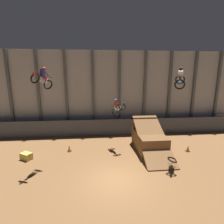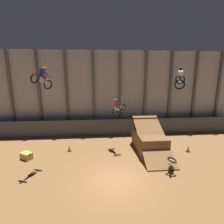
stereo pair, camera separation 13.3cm
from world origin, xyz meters
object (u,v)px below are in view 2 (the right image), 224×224
(rider_bike_right_air, at_px, (180,79))
(hay_bale_trackside, at_px, (26,156))
(traffic_cone_near_ramp, at_px, (188,149))
(traffic_cone_arena_edge, at_px, (69,148))
(rider_bike_center_air, at_px, (118,107))
(rider_bike_left_air, at_px, (42,78))
(dirt_ramp, at_px, (149,139))

(rider_bike_right_air, distance_m, hay_bale_trackside, 13.54)
(traffic_cone_near_ramp, height_order, hay_bale_trackside, traffic_cone_near_ramp)
(traffic_cone_near_ramp, distance_m, traffic_cone_arena_edge, 10.74)
(rider_bike_center_air, height_order, hay_bale_trackside, rider_bike_center_air)
(rider_bike_right_air, distance_m, traffic_cone_near_ramp, 6.73)
(rider_bike_center_air, xyz_separation_m, rider_bike_right_air, (4.19, -2.97, 2.58))
(rider_bike_center_air, distance_m, hay_bale_trackside, 8.73)
(rider_bike_center_air, height_order, traffic_cone_arena_edge, rider_bike_center_air)
(traffic_cone_near_ramp, distance_m, hay_bale_trackside, 13.98)
(traffic_cone_near_ramp, xyz_separation_m, traffic_cone_arena_edge, (-10.69, 1.03, 0.00))
(traffic_cone_near_ramp, bearing_deg, traffic_cone_arena_edge, 174.52)
(traffic_cone_arena_edge, bearing_deg, rider_bike_center_air, 5.17)
(rider_bike_right_air, bearing_deg, hay_bale_trackside, -160.06)
(rider_bike_right_air, relative_size, traffic_cone_arena_edge, 3.17)
(rider_bike_left_air, height_order, hay_bale_trackside, rider_bike_left_air)
(dirt_ramp, relative_size, hay_bale_trackside, 5.30)
(traffic_cone_arena_edge, relative_size, hay_bale_trackside, 0.54)
(rider_bike_center_air, relative_size, traffic_cone_arena_edge, 3.14)
(dirt_ramp, bearing_deg, rider_bike_center_air, 168.87)
(rider_bike_center_air, xyz_separation_m, traffic_cone_near_ramp, (6.23, -1.43, -3.65))
(dirt_ramp, bearing_deg, hay_bale_trackside, -174.15)
(rider_bike_left_air, bearing_deg, hay_bale_trackside, 175.38)
(rider_bike_right_air, bearing_deg, traffic_cone_near_ramp, 63.40)
(dirt_ramp, height_order, rider_bike_left_air, rider_bike_left_air)
(hay_bale_trackside, bearing_deg, traffic_cone_arena_edge, 20.59)
(traffic_cone_near_ramp, bearing_deg, rider_bike_left_air, -174.12)
(rider_bike_left_air, bearing_deg, rider_bike_right_air, 19.79)
(dirt_ramp, distance_m, rider_bike_left_air, 10.40)
(rider_bike_left_air, relative_size, traffic_cone_arena_edge, 3.14)
(traffic_cone_arena_edge, bearing_deg, rider_bike_right_air, -16.49)
(rider_bike_left_air, height_order, traffic_cone_near_ramp, rider_bike_left_air)
(rider_bike_center_air, xyz_separation_m, hay_bale_trackside, (-7.75, -1.64, -3.65))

